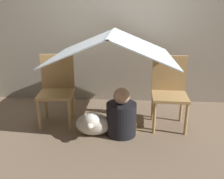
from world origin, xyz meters
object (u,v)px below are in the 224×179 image
dog (93,123)px  person_front (121,116)px  chair_left (57,87)px  chair_right (169,89)px

dog → person_front: bearing=12.3°
chair_left → person_front: size_ratio=1.51×
chair_left → person_front: chair_left is taller
person_front → dog: (-0.33, -0.07, -0.07)m
chair_right → person_front: (-0.59, -0.32, -0.25)m
chair_left → chair_right: size_ratio=1.00×
person_front → chair_left: bearing=159.5°
chair_left → dog: size_ratio=2.11×
chair_left → dog: chair_left is taller
chair_right → person_front: bearing=-149.8°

